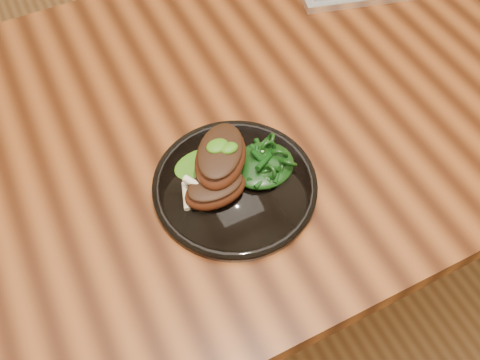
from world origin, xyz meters
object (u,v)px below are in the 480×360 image
object	(u,v)px
lamb_chop_front	(215,189)
plate	(235,185)
greens_heap	(263,163)
desk	(240,135)

from	to	relation	value
lamb_chop_front	plate	bearing A→B (deg)	13.52
plate	greens_heap	world-z (taller)	greens_heap
desk	lamb_chop_front	size ratio (longest dim) A/B	15.86
greens_heap	plate	bearing A→B (deg)	-174.81
greens_heap	desk	bearing A→B (deg)	76.65
plate	greens_heap	xyz separation A→B (m)	(0.05, 0.00, 0.02)
desk	greens_heap	xyz separation A→B (m)	(-0.03, -0.15, 0.11)
greens_heap	lamb_chop_front	bearing A→B (deg)	-171.22
lamb_chop_front	greens_heap	world-z (taller)	lamb_chop_front
lamb_chop_front	greens_heap	bearing A→B (deg)	8.78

